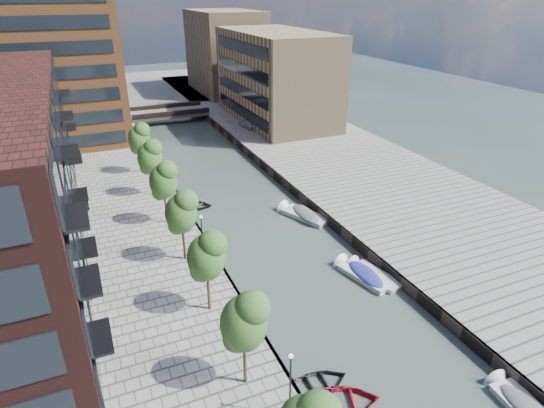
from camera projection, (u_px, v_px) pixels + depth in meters
water at (227, 187)px, 52.93m from camera, size 300.00×300.00×0.00m
quay_right at (345, 164)px, 58.48m from camera, size 20.00×140.00×1.00m
quay_wall_left at (175, 191)px, 50.51m from camera, size 0.25×140.00×1.00m
quay_wall_right at (275, 175)px, 54.91m from camera, size 0.25×140.00×1.00m
far_closure at (143, 89)px, 102.41m from camera, size 80.00×40.00×1.00m
apartment_block at (11, 179)px, 34.00m from camera, size 8.00×38.00×14.00m
tower at (42, 29)px, 60.64m from camera, size 18.00×18.00×30.00m
tan_block_near at (276, 77)px, 73.49m from camera, size 12.00×25.00×14.00m
tan_block_far at (225, 52)px, 94.59m from camera, size 12.00×20.00×16.00m
bridge at (168, 113)px, 78.84m from camera, size 13.00×6.00×1.30m
tree_1 at (243, 320)px, 23.56m from camera, size 2.50×2.50×5.95m
tree_2 at (206, 255)px, 29.36m from camera, size 2.50×2.50×5.95m
tree_3 at (181, 211)px, 35.16m from camera, size 2.50×2.50×5.95m
tree_4 at (163, 179)px, 40.96m from camera, size 2.50×2.50×5.95m
tree_5 at (149, 156)px, 46.76m from camera, size 2.50×2.50×5.95m
tree_6 at (139, 137)px, 52.56m from camera, size 2.50×2.50×5.95m
lamp_0 at (290, 379)px, 22.32m from camera, size 0.24×0.24×4.12m
lamp_1 at (202, 234)px, 35.57m from camera, size 0.24×0.24×4.12m
lamp_2 at (162, 167)px, 48.82m from camera, size 0.24×0.24×4.12m
sloop_1 at (316, 388)px, 26.21m from camera, size 4.21×3.06×0.86m
sloop_2 at (340, 406)px, 25.11m from camera, size 5.34×4.47×0.95m
sloop_3 at (188, 206)px, 48.27m from camera, size 4.52×3.48×0.87m
sloop_4 at (191, 208)px, 47.82m from camera, size 5.30×4.63×0.91m
motorboat_1 at (525, 408)px, 24.75m from camera, size 2.07×5.01×1.63m
motorboat_2 at (370, 274)px, 36.55m from camera, size 2.73×4.97×1.57m
motorboat_3 at (361, 274)px, 36.41m from camera, size 2.87×5.35×1.69m
motorboat_4 at (301, 214)px, 45.93m from camera, size 3.97×5.83×1.85m
car at (249, 124)px, 71.43m from camera, size 2.26×4.25×1.38m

